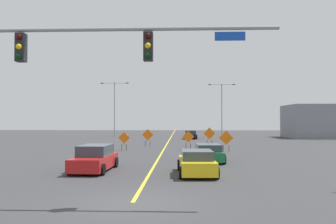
{
  "coord_description": "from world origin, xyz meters",
  "views": [
    {
      "loc": [
        1.74,
        -12.17,
        2.96
      ],
      "look_at": [
        0.12,
        30.53,
        4.04
      ],
      "focal_mm": 36.07,
      "sensor_mm": 36.0,
      "label": 1
    }
  ],
  "objects": [
    {
      "name": "traffic_signal_assembly",
      "position": [
        -3.99,
        -0.01,
        5.15
      ],
      "size": [
        14.26,
        0.44,
        6.78
      ],
      "color": "gray",
      "rests_on": "ground"
    },
    {
      "name": "construction_sign_median_far",
      "position": [
        6.0,
        19.77,
        1.25
      ],
      "size": [
        1.35,
        0.05,
        2.01
      ],
      "color": "orange",
      "rests_on": "ground"
    },
    {
      "name": "car_green_approaching",
      "position": [
        3.7,
        12.14,
        0.62
      ],
      "size": [
        2.18,
        3.97,
        1.28
      ],
      "color": "#196B38",
      "rests_on": "ground"
    },
    {
      "name": "construction_sign_median_near",
      "position": [
        2.51,
        22.42,
        1.2
      ],
      "size": [
        1.2,
        0.17,
        1.91
      ],
      "color": "orange",
      "rests_on": "ground"
    },
    {
      "name": "ground",
      "position": [
        0.0,
        0.0,
        0.0
      ],
      "size": [
        180.84,
        180.84,
        0.0
      ],
      "primitive_type": "plane",
      "color": "#38383A"
    },
    {
      "name": "car_red_near",
      "position": [
        -3.34,
        7.61,
        0.71
      ],
      "size": [
        2.16,
        4.58,
        1.51
      ],
      "color": "red",
      "rests_on": "ground"
    },
    {
      "name": "construction_sign_left_lane",
      "position": [
        -2.1,
        26.9,
        1.22
      ],
      "size": [
        1.34,
        0.17,
        1.96
      ],
      "color": "orange",
      "rests_on": "ground"
    },
    {
      "name": "construction_sign_right_shoulder",
      "position": [
        -3.89,
        21.16,
        1.16
      ],
      "size": [
        1.19,
        0.18,
        1.84
      ],
      "color": "orange",
      "rests_on": "ground"
    },
    {
      "name": "street_lamp_far_left",
      "position": [
        8.88,
        46.7,
        5.55
      ],
      "size": [
        4.61,
        0.24,
        9.37
      ],
      "color": "gray",
      "rests_on": "ground"
    },
    {
      "name": "construction_sign_left_shoulder",
      "position": [
        5.02,
        26.67,
        1.37
      ],
      "size": [
        1.37,
        0.35,
        2.17
      ],
      "color": "orange",
      "rests_on": "ground"
    },
    {
      "name": "car_yellow_far",
      "position": [
        2.61,
        6.41,
        0.64
      ],
      "size": [
        2.15,
        4.24,
        1.34
      ],
      "color": "gold",
      "rests_on": "ground"
    },
    {
      "name": "roadside_building_east",
      "position": [
        25.33,
        46.61,
        2.82
      ],
      "size": [
        10.36,
        8.84,
        5.63
      ],
      "color": "gray",
      "rests_on": "ground"
    },
    {
      "name": "street_lamp_far_right",
      "position": [
        -9.67,
        45.46,
        5.66
      ],
      "size": [
        4.81,
        0.24,
        9.56
      ],
      "color": "gray",
      "rests_on": "ground"
    },
    {
      "name": "car_black_distant",
      "position": [
        3.35,
        42.53,
        0.63
      ],
      "size": [
        2.22,
        4.51,
        1.37
      ],
      "color": "black",
      "rests_on": "ground"
    },
    {
      "name": "road_centre_stripe",
      "position": [
        0.0,
        50.23,
        0.0
      ],
      "size": [
        0.16,
        100.47,
        0.01
      ],
      "color": "yellow",
      "rests_on": "ground"
    }
  ]
}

